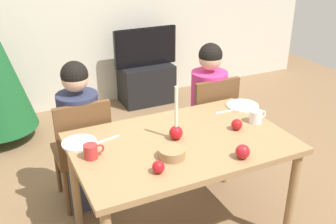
{
  "coord_description": "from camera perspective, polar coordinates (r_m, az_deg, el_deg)",
  "views": [
    {
      "loc": [
        -1.04,
        -1.98,
        1.99
      ],
      "look_at": [
        0.0,
        0.2,
        0.87
      ],
      "focal_mm": 42.09,
      "sensor_mm": 36.0,
      "label": 1
    }
  ],
  "objects": [
    {
      "name": "fork_left",
      "position": [
        2.59,
        -8.85,
        -3.98
      ],
      "size": [
        0.18,
        0.05,
        0.01
      ],
      "primitive_type": "cube",
      "rotation": [
        0.0,
        0.0,
        0.2
      ],
      "color": "silver",
      "rests_on": "dining_table"
    },
    {
      "name": "tv",
      "position": [
        4.8,
        -3.27,
        9.37
      ],
      "size": [
        0.79,
        0.05,
        0.46
      ],
      "color": "black",
      "rests_on": "tv_stand"
    },
    {
      "name": "bowl_walnuts",
      "position": [
        2.36,
        0.59,
        -5.99
      ],
      "size": [
        0.16,
        0.16,
        0.06
      ],
      "primitive_type": "cylinder",
      "color": "#99754C",
      "rests_on": "dining_table"
    },
    {
      "name": "chair_left",
      "position": [
        3.03,
        -12.22,
        -4.99
      ],
      "size": [
        0.4,
        0.4,
        0.9
      ],
      "color": "brown",
      "rests_on": "ground"
    },
    {
      "name": "mug_left",
      "position": [
        2.39,
        -11.06,
        -5.6
      ],
      "size": [
        0.13,
        0.08,
        0.09
      ],
      "color": "#B72D2D",
      "rests_on": "dining_table"
    },
    {
      "name": "fork_right",
      "position": [
        2.98,
        8.42,
        0.09
      ],
      "size": [
        0.18,
        0.02,
        0.01
      ],
      "primitive_type": "cube",
      "rotation": [
        0.0,
        0.0,
        -0.05
      ],
      "color": "silver",
      "rests_on": "dining_table"
    },
    {
      "name": "candle_centerpiece",
      "position": [
        2.54,
        1.17,
        -2.46
      ],
      "size": [
        0.09,
        0.09,
        0.37
      ],
      "color": "red",
      "rests_on": "dining_table"
    },
    {
      "name": "chair_right",
      "position": [
        3.4,
        6.03,
        -1.06
      ],
      "size": [
        0.4,
        0.4,
        0.9
      ],
      "color": "brown",
      "rests_on": "ground"
    },
    {
      "name": "apple_near_candle",
      "position": [
        2.39,
        10.76,
        -5.66
      ],
      "size": [
        0.09,
        0.09,
        0.09
      ],
      "primitive_type": "sphere",
      "color": "#AD1920",
      "rests_on": "dining_table"
    },
    {
      "name": "person_right_child",
      "position": [
        3.4,
        5.79,
        0.03
      ],
      "size": [
        0.3,
        0.3,
        1.17
      ],
      "color": "#33384C",
      "rests_on": "ground"
    },
    {
      "name": "tv_stand",
      "position": [
        4.94,
        -3.13,
        4.11
      ],
      "size": [
        0.64,
        0.4,
        0.48
      ],
      "primitive_type": "cube",
      "color": "black",
      "rests_on": "ground"
    },
    {
      "name": "plate_left",
      "position": [
        2.58,
        -12.72,
        -4.37
      ],
      "size": [
        0.22,
        0.22,
        0.01
      ],
      "primitive_type": "cylinder",
      "color": "silver",
      "rests_on": "dining_table"
    },
    {
      "name": "plate_right",
      "position": [
        3.09,
        10.74,
        0.92
      ],
      "size": [
        0.25,
        0.25,
        0.01
      ],
      "primitive_type": "cylinder",
      "color": "silver",
      "rests_on": "dining_table"
    },
    {
      "name": "dining_table",
      "position": [
        2.6,
        1.91,
        -5.75
      ],
      "size": [
        1.4,
        0.9,
        0.75
      ],
      "color": "#99754C",
      "rests_on": "ground"
    },
    {
      "name": "person_left_child",
      "position": [
        3.03,
        -12.47,
        -3.76
      ],
      "size": [
        0.3,
        0.3,
        1.17
      ],
      "color": "#33384C",
      "rests_on": "ground"
    },
    {
      "name": "apple_by_left_plate",
      "position": [
        2.22,
        -1.4,
        -7.97
      ],
      "size": [
        0.07,
        0.07,
        0.07
      ],
      "primitive_type": "sphere",
      "color": "red",
      "rests_on": "dining_table"
    },
    {
      "name": "apple_by_right_mug",
      "position": [
        2.71,
        9.93,
        -1.8
      ],
      "size": [
        0.08,
        0.08,
        0.08
      ],
      "primitive_type": "sphere",
      "color": "#AC1417",
      "rests_on": "dining_table"
    },
    {
      "name": "mug_right",
      "position": [
        2.84,
        12.64,
        -0.63
      ],
      "size": [
        0.13,
        0.09,
        0.09
      ],
      "color": "white",
      "rests_on": "dining_table"
    }
  ]
}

